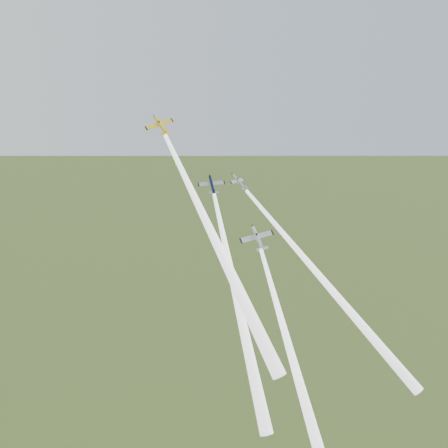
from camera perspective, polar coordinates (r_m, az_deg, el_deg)
plane_yellow at (r=133.37m, az=-6.47°, el=9.94°), size 7.82×6.80×7.19m
smoke_trail_yellow at (r=115.99m, az=-0.82°, el=-1.85°), size 7.45×46.22×42.56m
plane_navy at (r=145.70m, az=-1.23°, el=4.02°), size 8.89×8.49×5.93m
smoke_trail_navy at (r=128.97m, az=1.35°, el=-7.69°), size 21.09×43.32×42.49m
plane_silver_right at (r=152.14m, az=1.51°, el=4.31°), size 8.14×7.53×5.33m
smoke_trail_silver_right at (r=147.06m, az=10.55°, el=-6.22°), size 19.62×48.99×46.95m
plane_silver_low at (r=138.65m, az=3.45°, el=-1.46°), size 9.94×10.33×8.32m
smoke_trail_silver_low at (r=126.10m, az=7.12°, el=-13.91°), size 19.16×42.81×41.44m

